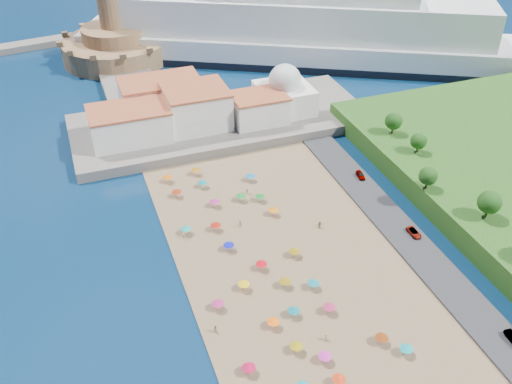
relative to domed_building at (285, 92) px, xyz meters
name	(u,v)px	position (x,y,z in m)	size (l,w,h in m)	color
ground	(279,293)	(-30.00, -71.00, -8.97)	(700.00, 700.00, 0.00)	#071938
terrace	(221,122)	(-20.00, 2.00, -7.47)	(90.00, 36.00, 3.00)	#59544C
jetty	(130,88)	(-42.00, 37.00, -7.77)	(18.00, 70.00, 2.40)	#59544C
waterfront_buildings	(178,109)	(-33.05, 2.64, -1.10)	(57.00, 29.00, 11.00)	silver
domed_building	(285,92)	(0.00, 0.00, 0.00)	(16.00, 16.00, 15.00)	silver
fortress	(115,43)	(-42.00, 67.00, -2.29)	(40.00, 40.00, 32.40)	olive
cruise_ship	(304,33)	(24.48, 41.11, 2.10)	(162.91, 102.27, 37.38)	black
beach_parasols	(293,319)	(-31.02, -80.38, -6.83)	(32.08, 118.36, 2.20)	gray
beachgoers	(277,285)	(-29.89, -69.69, -7.82)	(33.66, 84.33, 1.89)	tan
parked_cars	(453,274)	(6.00, -79.54, -7.60)	(2.22, 80.81, 1.43)	gray
hillside_trees	(510,228)	(18.43, -79.01, 0.98)	(13.61, 104.48, 7.68)	#382314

